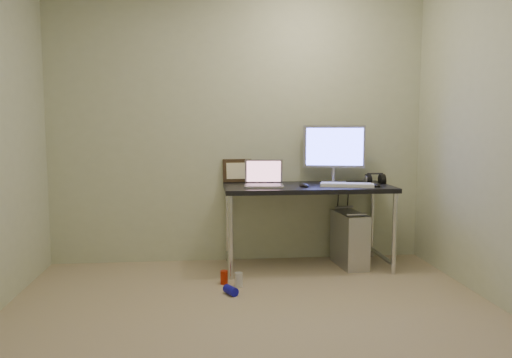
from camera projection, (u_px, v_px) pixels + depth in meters
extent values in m
plane|color=tan|center=(259.00, 335.00, 3.07)|extent=(3.50, 3.50, 0.00)
cube|color=beige|center=(239.00, 129.00, 4.67)|extent=(3.50, 0.02, 2.50)
cube|color=black|center=(308.00, 187.00, 4.46)|extent=(1.49, 0.65, 0.04)
cylinder|color=silver|center=(231.00, 237.00, 4.15)|extent=(0.04, 0.04, 0.71)
cylinder|color=silver|center=(228.00, 224.00, 4.71)|extent=(0.04, 0.04, 0.71)
cylinder|color=silver|center=(394.00, 234.00, 4.29)|extent=(0.04, 0.04, 0.71)
cylinder|color=silver|center=(372.00, 221.00, 4.86)|extent=(0.04, 0.04, 0.71)
cylinder|color=silver|center=(229.00, 260.00, 4.46)|extent=(0.04, 0.57, 0.04)
cylinder|color=silver|center=(382.00, 256.00, 4.60)|extent=(0.04, 0.57, 0.04)
cube|color=#B4B3B8|center=(349.00, 239.00, 4.56)|extent=(0.25, 0.49, 0.49)
cylinder|color=#B3B3BA|center=(357.00, 215.00, 4.34)|extent=(0.18, 0.04, 0.02)
cylinder|color=#B3B3BA|center=(344.00, 207.00, 4.73)|extent=(0.18, 0.04, 0.02)
cylinder|color=black|center=(337.00, 217.00, 4.81)|extent=(0.01, 0.16, 0.69)
cylinder|color=black|center=(346.00, 220.00, 4.80)|extent=(0.02, 0.11, 0.71)
cylinder|color=#A92108|center=(224.00, 277.00, 4.05)|extent=(0.08, 0.08, 0.11)
cylinder|color=silver|center=(239.00, 280.00, 3.98)|extent=(0.08, 0.08, 0.12)
cylinder|color=#110FB1|center=(231.00, 290.00, 3.79)|extent=(0.12, 0.14, 0.07)
cube|color=#B3B3BA|center=(264.00, 186.00, 4.33)|extent=(0.36, 0.27, 0.02)
cube|color=slate|center=(264.00, 185.00, 4.33)|extent=(0.31, 0.22, 0.00)
cube|color=#94949C|center=(264.00, 171.00, 4.45)|extent=(0.34, 0.08, 0.22)
cube|color=#754A56|center=(264.00, 171.00, 4.44)|extent=(0.30, 0.06, 0.19)
cube|color=#B3B3BA|center=(334.00, 182.00, 4.63)|extent=(0.26, 0.21, 0.02)
cylinder|color=#B3B3BA|center=(333.00, 174.00, 4.65)|extent=(0.04, 0.04, 0.12)
cube|color=#B3B3BA|center=(334.00, 147.00, 4.61)|extent=(0.56, 0.15, 0.39)
cube|color=#4D58FF|center=(335.00, 147.00, 4.59)|extent=(0.51, 0.11, 0.34)
cube|color=white|center=(347.00, 185.00, 4.37)|extent=(0.48, 0.27, 0.03)
ellipsoid|color=black|center=(376.00, 185.00, 4.35)|extent=(0.10, 0.13, 0.04)
ellipsoid|color=black|center=(304.00, 185.00, 4.34)|extent=(0.10, 0.13, 0.04)
cylinder|color=black|center=(368.00, 180.00, 4.59)|extent=(0.04, 0.11, 0.11)
cylinder|color=black|center=(382.00, 180.00, 4.60)|extent=(0.04, 0.11, 0.11)
cube|color=black|center=(375.00, 174.00, 4.59)|extent=(0.14, 0.02, 0.01)
cube|color=black|center=(237.00, 171.00, 4.68)|extent=(0.28, 0.10, 0.22)
cylinder|color=silver|center=(266.00, 178.00, 4.67)|extent=(0.01, 0.01, 0.08)
cylinder|color=white|center=(266.00, 173.00, 4.66)|extent=(0.04, 0.03, 0.04)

